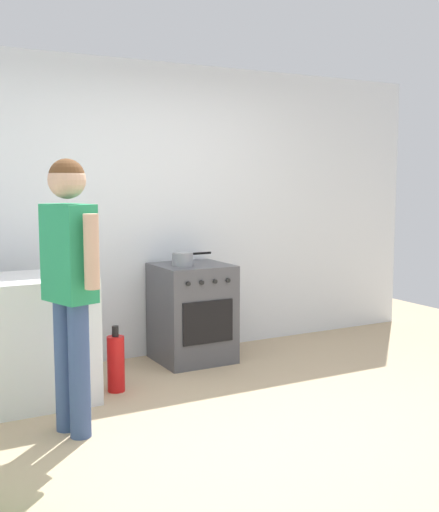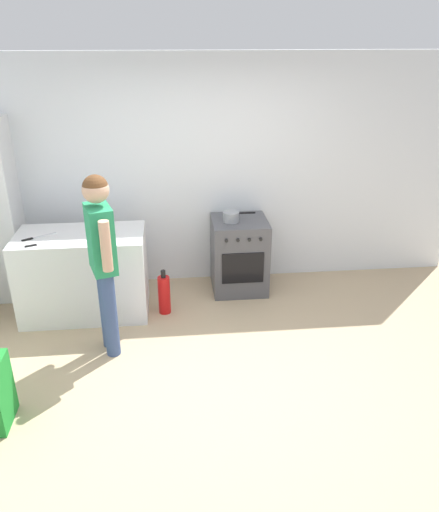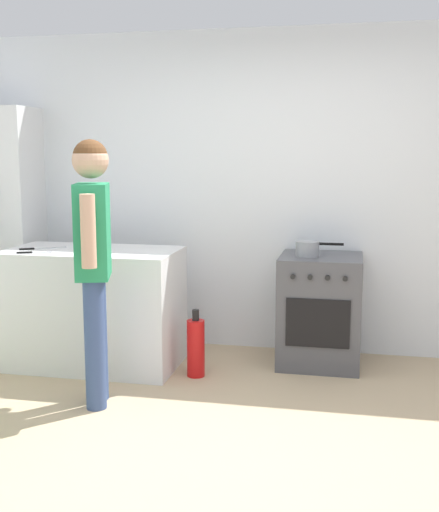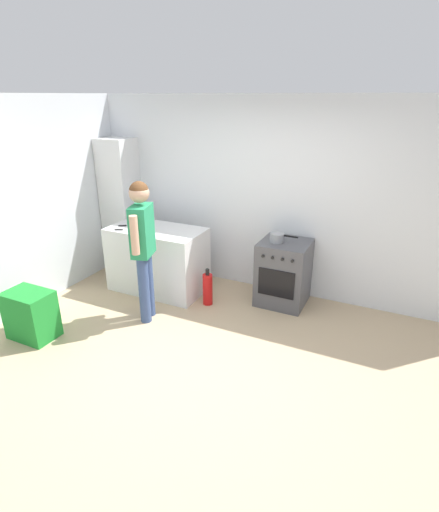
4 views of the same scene
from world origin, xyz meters
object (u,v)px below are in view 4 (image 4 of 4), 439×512
Objects in this scene: knife_utility at (123,230)px; recycling_crate_lower at (33,325)px; knife_bread at (130,225)px; larder_cabinet at (121,205)px; recycling_crate_upper at (29,304)px; pot at (277,238)px; fire_extinguisher at (208,289)px; oven_left at (283,273)px; person at (143,240)px.

recycling_crate_lower is at bearing -100.31° from knife_utility.
larder_cabinet reaches higher than knife_bread.
recycling_crate_lower is 0.28m from recycling_crate_upper.
larder_cabinet is (-0.56, 0.52, 0.10)m from knife_bread.
pot is 1.12m from fire_extinguisher.
knife_bread is (-2.09, -0.42, 0.48)m from oven_left.
person is (0.68, -0.50, 0.13)m from knife_utility.
knife_bread is at bearing 82.21° from recycling_crate_lower.
pot is 0.69× the size of recycling_crate_upper.
fire_extinguisher is 0.96× the size of recycling_crate_lower.
person reaches higher than recycling_crate_lower.
larder_cabinet is at bearing 99.02° from recycling_crate_upper.
fire_extinguisher is at bearing -151.22° from oven_left.
oven_left reaches higher than fire_extinguisher.
knife_bread reaches higher than oven_left.
knife_bread is at bearing 100.34° from knife_utility.
recycling_crate_upper is at bearing -133.04° from fire_extinguisher.
pot is 0.72× the size of fire_extinguisher.
fire_extinguisher is at bearing -18.05° from larder_cabinet.
recycling_crate_upper is at bearing -97.79° from knife_bread.
fire_extinguisher is at bearing -2.64° from knife_bread.
fire_extinguisher is (-0.87, -0.48, -0.21)m from oven_left.
person is 1.76m from larder_cabinet.
fire_extinguisher is at bearing 46.96° from recycling_crate_lower.
knife_bread is 0.62× the size of fire_extinguisher.
larder_cabinet is at bearing 177.80° from oven_left.
recycling_crate_upper is (-0.26, -1.40, -0.48)m from knife_utility.
knife_utility reaches higher than fire_extinguisher.
oven_left is at bearing 20.36° from pot.
knife_utility is at bearing 143.97° from person.
knife_utility is at bearing 79.69° from recycling_crate_lower.
pot is (-0.10, -0.04, 0.48)m from oven_left.
knife_utility is 0.14× the size of person.
oven_left is 2.19m from knife_bread.
oven_left is at bearing 11.38° from knife_bread.
oven_left is 1.01m from fire_extinguisher.
person is 1.58m from recycling_crate_lower.
knife_utility is (0.04, -0.20, 0.00)m from knife_bread.
fire_extinguisher is 0.25× the size of larder_cabinet.
pot reaches higher than recycling_crate_lower.
oven_left is 1.63× the size of recycling_crate_upper.
person reaches higher than fire_extinguisher.
person is at bearing -139.74° from pot.
knife_utility is 0.47× the size of recycling_crate_upper.
knife_bread is 0.18× the size of person.
fire_extinguisher is at bearing 6.82° from knife_utility.
fire_extinguisher is at bearing 46.96° from recycling_crate_upper.
larder_cabinet is at bearing 176.87° from pot.
oven_left is 1.70× the size of fire_extinguisher.
larder_cabinet reaches higher than pot.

